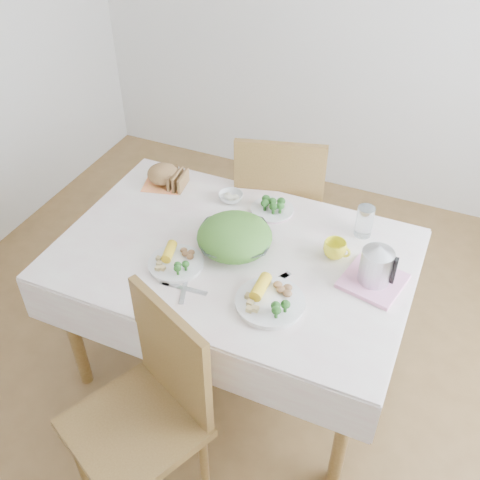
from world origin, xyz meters
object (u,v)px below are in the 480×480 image
at_px(dinner_plate_right, 270,302).
at_px(electric_kettle, 377,260).
at_px(salad_bowl, 235,241).
at_px(yellow_mug, 335,249).
at_px(chair_far, 280,212).
at_px(dinner_plate_left, 176,263).
at_px(chair_near, 134,430).
at_px(dining_table, 234,313).

xyz_separation_m(dinner_plate_right, electric_kettle, (0.34, 0.28, 0.11)).
relative_size(salad_bowl, yellow_mug, 3.06).
bearing_deg(electric_kettle, chair_far, 157.66).
height_order(salad_bowl, electric_kettle, electric_kettle).
relative_size(dinner_plate_left, dinner_plate_right, 0.85).
xyz_separation_m(chair_near, electric_kettle, (0.66, 0.81, 0.42)).
height_order(dinner_plate_left, electric_kettle, electric_kettle).
height_order(dining_table, dinner_plate_left, dinner_plate_left).
bearing_deg(dining_table, yellow_mug, 20.00).
bearing_deg(electric_kettle, salad_bowl, -153.27).
bearing_deg(dining_table, electric_kettle, 5.21).
bearing_deg(dinner_plate_left, dinner_plate_right, -6.56).
height_order(yellow_mug, electric_kettle, electric_kettle).
distance_m(dinner_plate_right, yellow_mug, 0.40).
height_order(chair_far, yellow_mug, chair_far).
bearing_deg(dinner_plate_left, dining_table, 43.42).
height_order(chair_near, chair_far, chair_far).
bearing_deg(yellow_mug, dinner_plate_left, -151.27).
relative_size(chair_far, electric_kettle, 5.72).
relative_size(dining_table, yellow_mug, 14.10).
distance_m(dining_table, yellow_mug, 0.60).
distance_m(salad_bowl, dinner_plate_right, 0.36).
xyz_separation_m(chair_far, dinner_plate_right, (0.30, -0.94, 0.31)).
bearing_deg(dinner_plate_left, chair_near, -78.69).
bearing_deg(electric_kettle, dinner_plate_right, -116.22).
xyz_separation_m(chair_near, dinner_plate_right, (0.32, 0.53, 0.31)).
relative_size(dinner_plate_right, electric_kettle, 1.53).
bearing_deg(chair_far, dinner_plate_right, 92.32).
xyz_separation_m(chair_far, salad_bowl, (0.04, -0.69, 0.33)).
xyz_separation_m(chair_far, electric_kettle, (0.64, -0.66, 0.42)).
relative_size(chair_near, chair_far, 0.96).
bearing_deg(dinner_plate_right, yellow_mug, 68.49).
bearing_deg(chair_near, electric_kettle, 75.79).
relative_size(yellow_mug, electric_kettle, 0.55).
xyz_separation_m(chair_near, yellow_mug, (0.47, 0.90, 0.34)).
height_order(dinner_plate_left, yellow_mug, yellow_mug).
relative_size(chair_far, dinner_plate_left, 4.39).
xyz_separation_m(salad_bowl, yellow_mug, (0.41, 0.12, 0.00)).
bearing_deg(chair_near, chair_far, 113.92).
xyz_separation_m(salad_bowl, dinner_plate_left, (-0.18, -0.20, -0.03)).
relative_size(chair_near, dinner_plate_right, 3.58).
bearing_deg(chair_far, electric_kettle, 118.44).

